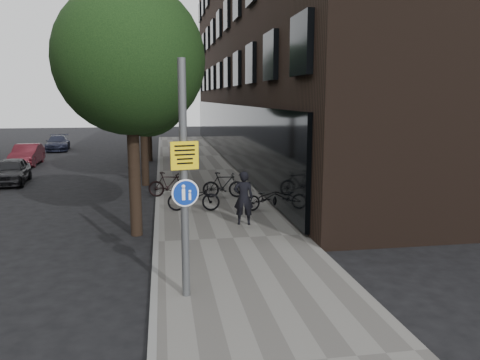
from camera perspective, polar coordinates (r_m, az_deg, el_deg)
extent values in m
plane|color=black|center=(10.83, 0.53, -12.84)|extent=(120.00, 120.00, 0.00)
cube|color=slate|center=(20.35, -3.65, -1.76)|extent=(4.50, 60.00, 0.12)
cube|color=slate|center=(20.26, -10.00, -1.94)|extent=(0.15, 60.00, 0.13)
cube|color=black|center=(33.77, 8.73, 18.06)|extent=(12.00, 40.00, 18.00)
cylinder|color=black|center=(14.59, -12.69, -0.52)|extent=(0.36, 0.36, 3.20)
sphere|color=black|center=(14.39, -13.27, 14.11)|extent=(4.40, 4.40, 4.40)
sphere|color=black|center=(15.13, -11.39, 10.18)|extent=(2.64, 2.64, 2.64)
cylinder|color=black|center=(22.99, -11.56, 3.30)|extent=(0.36, 0.36, 3.20)
sphere|color=black|center=(22.87, -11.89, 12.55)|extent=(5.00, 5.00, 5.00)
sphere|color=black|center=(23.63, -10.74, 10.07)|extent=(3.00, 3.00, 3.00)
cylinder|color=black|center=(31.95, -11.01, 5.15)|extent=(0.36, 0.36, 3.20)
sphere|color=black|center=(31.86, -11.23, 11.79)|extent=(5.00, 5.00, 5.00)
sphere|color=black|center=(32.63, -10.42, 10.01)|extent=(3.00, 3.00, 3.00)
cylinder|color=#595B5E|center=(9.45, -6.84, -0.20)|extent=(0.16, 0.16, 4.84)
cube|color=#DFBC0B|center=(9.37, -6.91, 3.04)|extent=(0.56, 0.14, 0.56)
cylinder|color=navy|center=(9.49, -6.82, -1.48)|extent=(0.49, 0.11, 0.50)
cylinder|color=white|center=(9.49, -6.82, -1.48)|extent=(0.55, 0.13, 0.56)
imported|color=black|center=(15.15, 0.43, -2.19)|extent=(0.71, 0.53, 1.77)
imported|color=black|center=(17.32, 3.23, -2.14)|extent=(1.79, 1.00, 0.89)
imported|color=black|center=(19.32, -1.98, -0.60)|extent=(1.81, 0.70, 1.06)
imported|color=black|center=(17.15, -5.68, -2.11)|extent=(1.97, 0.91, 1.00)
imported|color=black|center=(19.61, -8.67, -0.57)|extent=(1.81, 0.90, 1.05)
imported|color=black|center=(25.72, -26.12, 1.00)|extent=(1.88, 3.86, 1.27)
imported|color=maroon|center=(32.36, -24.53, 2.82)|extent=(1.55, 4.07, 1.32)
imported|color=#1D2134|center=(40.56, -21.32, 4.23)|extent=(2.18, 4.33, 1.21)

